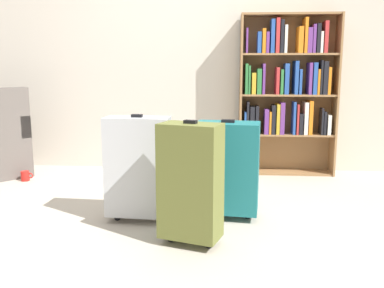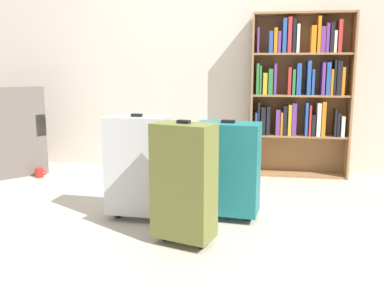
% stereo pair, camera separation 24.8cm
% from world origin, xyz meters
% --- Properties ---
extents(ground_plane, '(9.41, 9.41, 0.00)m').
position_xyz_m(ground_plane, '(0.00, 0.00, 0.00)').
color(ground_plane, '#B2A899').
extents(back_wall, '(5.38, 0.10, 2.60)m').
position_xyz_m(back_wall, '(0.00, 1.79, 1.30)').
color(back_wall, beige).
rests_on(back_wall, ground).
extents(bookshelf, '(0.97, 0.26, 1.61)m').
position_xyz_m(bookshelf, '(0.93, 1.61, 0.88)').
color(bookshelf, olive).
rests_on(bookshelf, ground).
extents(mug, '(0.12, 0.08, 0.10)m').
position_xyz_m(mug, '(-1.64, 1.09, 0.05)').
color(mug, red).
rests_on(mug, ground).
extents(suitcase_teal, '(0.48, 0.31, 0.73)m').
position_xyz_m(suitcase_teal, '(0.31, 0.23, 0.38)').
color(suitcase_teal, '#19666B').
rests_on(suitcase_teal, ground).
extents(suitcase_olive, '(0.42, 0.31, 0.78)m').
position_xyz_m(suitcase_olive, '(0.08, -0.28, 0.41)').
color(suitcase_olive, brown).
rests_on(suitcase_olive, ground).
extents(suitcase_silver, '(0.46, 0.23, 0.77)m').
position_xyz_m(suitcase_silver, '(-0.32, 0.10, 0.40)').
color(suitcase_silver, '#B7BABF').
rests_on(suitcase_silver, ground).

